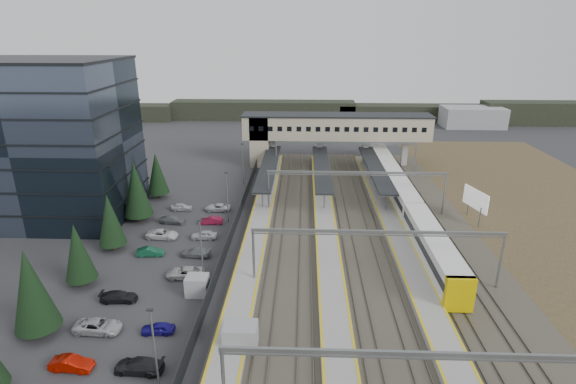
{
  "coord_description": "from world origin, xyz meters",
  "views": [
    {
      "loc": [
        3.66,
        -53.79,
        28.21
      ],
      "look_at": [
        1.19,
        12.9,
        4.0
      ],
      "focal_mm": 28.0,
      "sensor_mm": 36.0,
      "label": 1
    }
  ],
  "objects_px": {
    "relay_cabin_near": "(241,337)",
    "billboard": "(475,200)",
    "footbridge": "(323,129)",
    "train": "(399,191)",
    "relay_cabin_far": "(197,285)",
    "office_building": "(45,141)"
  },
  "relations": [
    {
      "from": "footbridge",
      "to": "train",
      "type": "xyz_separation_m",
      "value": [
        12.3,
        -23.15,
        -5.72
      ]
    },
    {
      "from": "train",
      "to": "footbridge",
      "type": "bearing_deg",
      "value": 117.97
    },
    {
      "from": "footbridge",
      "to": "train",
      "type": "height_order",
      "value": "footbridge"
    },
    {
      "from": "relay_cabin_near",
      "to": "billboard",
      "type": "xyz_separation_m",
      "value": [
        32.18,
        31.13,
        2.16
      ]
    },
    {
      "from": "footbridge",
      "to": "billboard",
      "type": "relative_size",
      "value": 6.87
    },
    {
      "from": "train",
      "to": "relay_cabin_far",
      "type": "bearing_deg",
      "value": -134.0
    },
    {
      "from": "relay_cabin_near",
      "to": "train",
      "type": "height_order",
      "value": "train"
    },
    {
      "from": "relay_cabin_near",
      "to": "footbridge",
      "type": "height_order",
      "value": "footbridge"
    },
    {
      "from": "relay_cabin_near",
      "to": "billboard",
      "type": "bearing_deg",
      "value": 44.05
    },
    {
      "from": "relay_cabin_far",
      "to": "footbridge",
      "type": "bearing_deg",
      "value": 73.12
    },
    {
      "from": "footbridge",
      "to": "billboard",
      "type": "xyz_separation_m",
      "value": [
        22.46,
        -30.24,
        -4.47
      ]
    },
    {
      "from": "footbridge",
      "to": "billboard",
      "type": "height_order",
      "value": "footbridge"
    },
    {
      "from": "office_building",
      "to": "train",
      "type": "xyz_separation_m",
      "value": [
        56.0,
        6.84,
        -9.98
      ]
    },
    {
      "from": "train",
      "to": "billboard",
      "type": "bearing_deg",
      "value": -34.89
    },
    {
      "from": "train",
      "to": "billboard",
      "type": "xyz_separation_m",
      "value": [
        10.16,
        -7.08,
        1.25
      ]
    },
    {
      "from": "relay_cabin_near",
      "to": "train",
      "type": "distance_m",
      "value": 44.12
    },
    {
      "from": "footbridge",
      "to": "billboard",
      "type": "distance_m",
      "value": 37.93
    },
    {
      "from": "relay_cabin_far",
      "to": "footbridge",
      "type": "height_order",
      "value": "footbridge"
    },
    {
      "from": "relay_cabin_near",
      "to": "footbridge",
      "type": "distance_m",
      "value": 62.49
    },
    {
      "from": "relay_cabin_near",
      "to": "billboard",
      "type": "height_order",
      "value": "billboard"
    },
    {
      "from": "relay_cabin_far",
      "to": "footbridge",
      "type": "relative_size",
      "value": 0.06
    },
    {
      "from": "relay_cabin_far",
      "to": "billboard",
      "type": "xyz_separation_m",
      "value": [
        38.34,
        22.1,
        2.34
      ]
    }
  ]
}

